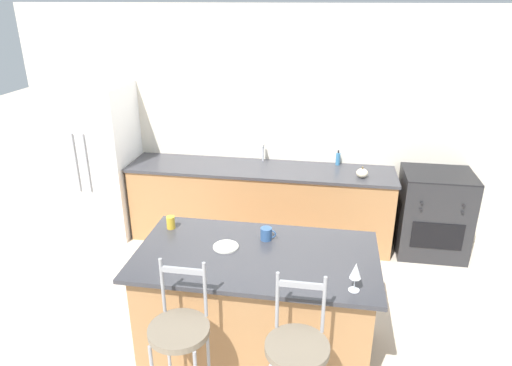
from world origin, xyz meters
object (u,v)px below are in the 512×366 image
at_px(pumpkin_decoration, 362,173).
at_px(dinner_plate, 226,246).
at_px(bar_stool_far, 297,361).
at_px(refrigerator, 99,160).
at_px(bar_stool_near, 180,344).
at_px(tumbler_cup, 171,222).
at_px(coffee_mug, 266,234).
at_px(soap_bottle, 338,159).
at_px(oven_range, 433,213).
at_px(wine_glass, 356,271).

bearing_deg(pumpkin_decoration, dinner_plate, -123.85).
height_order(bar_stool_far, dinner_plate, bar_stool_far).
bearing_deg(pumpkin_decoration, refrigerator, 178.62).
xyz_separation_m(refrigerator, bar_stool_near, (1.86, -2.59, -0.28)).
bearing_deg(bar_stool_far, tumbler_cup, 137.52).
xyz_separation_m(dinner_plate, coffee_mug, (0.30, 0.18, 0.04)).
relative_size(coffee_mug, tumbler_cup, 1.18).
bearing_deg(bar_stool_near, soap_bottle, 70.62).
height_order(dinner_plate, pumpkin_decoration, pumpkin_decoration).
relative_size(oven_range, tumbler_cup, 8.81).
distance_m(dinner_plate, pumpkin_decoration, 2.05).
bearing_deg(dinner_plate, soap_bottle, 66.94).
bearing_deg(dinner_plate, wine_glass, -22.78).
bearing_deg(soap_bottle, bar_stool_far, -94.67).
distance_m(bar_stool_near, soap_bottle, 3.07).
distance_m(oven_range, bar_stool_near, 3.39).
xyz_separation_m(bar_stool_near, tumbler_cup, (-0.41, 1.05, 0.33)).
height_order(refrigerator, oven_range, refrigerator).
bearing_deg(pumpkin_decoration, wine_glass, -94.15).
height_order(wine_glass, tumbler_cup, wine_glass).
relative_size(refrigerator, wine_glass, 8.53).
bearing_deg(wine_glass, soap_bottle, 92.50).
height_order(bar_stool_near, coffee_mug, bar_stool_near).
bearing_deg(bar_stool_near, bar_stool_far, -2.49).
bearing_deg(dinner_plate, tumbler_cup, 155.93).
relative_size(refrigerator, pumpkin_decoration, 14.24).
bearing_deg(coffee_mug, wine_glass, -40.88).
bearing_deg(refrigerator, coffee_mug, -34.89).
bearing_deg(bar_stool_near, pumpkin_decoration, 63.10).
height_order(dinner_plate, wine_glass, wine_glass).
relative_size(oven_range, pumpkin_decoration, 7.55).
bearing_deg(coffee_mug, soap_bottle, 72.95).
bearing_deg(bar_stool_far, bar_stool_near, 177.51).
bearing_deg(bar_stool_far, dinner_plate, 127.38).
relative_size(bar_stool_near, bar_stool_far, 1.00).
bearing_deg(bar_stool_far, wine_glass, 50.94).
distance_m(bar_stool_near, bar_stool_far, 0.78).
xyz_separation_m(bar_stool_near, coffee_mug, (0.43, 0.99, 0.33)).
distance_m(bar_stool_far, coffee_mug, 1.13).
bearing_deg(soap_bottle, refrigerator, -174.26).
bearing_deg(wine_glass, pumpkin_decoration, 85.85).
distance_m(wine_glass, coffee_mug, 0.92).
bearing_deg(coffee_mug, dinner_plate, -149.12).
distance_m(dinner_plate, coffee_mug, 0.35).
distance_m(bar_stool_far, wine_glass, 0.70).
distance_m(pumpkin_decoration, soap_bottle, 0.45).
relative_size(refrigerator, bar_stool_far, 1.54).
xyz_separation_m(refrigerator, wine_glass, (2.98, -2.20, 0.15)).
bearing_deg(bar_stool_near, oven_range, 51.34).
distance_m(bar_stool_far, soap_bottle, 2.94).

